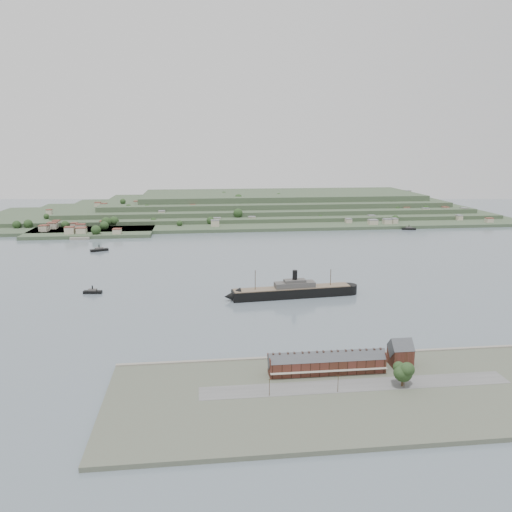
{
  "coord_description": "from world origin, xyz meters",
  "views": [
    {
      "loc": [
        -68.01,
        -379.91,
        107.01
      ],
      "look_at": [
        -20.7,
        30.0,
        14.51
      ],
      "focal_mm": 35.0,
      "sensor_mm": 36.0,
      "label": 1
    }
  ],
  "objects": [
    {
      "name": "terrace_row",
      "position": [
        -10.0,
        -168.02,
        6.84
      ],
      "size": [
        55.6,
        9.8,
        11.07
      ],
      "color": "#402217",
      "rests_on": "ground"
    },
    {
      "name": "steamship",
      "position": [
        -5.38,
        -42.77,
        4.35
      ],
      "size": [
        98.25,
        19.88,
        23.56
      ],
      "color": "black",
      "rests_on": "ground"
    },
    {
      "name": "ferry_east",
      "position": [
        199.37,
        225.0,
        1.56
      ],
      "size": [
        17.89,
        7.81,
        6.49
      ],
      "color": "black",
      "rests_on": "ground"
    },
    {
      "name": "tugboat",
      "position": [
        -147.0,
        -17.21,
        1.48
      ],
      "size": [
        13.76,
        5.1,
        6.05
      ],
      "color": "black",
      "rests_on": "ground"
    },
    {
      "name": "fig_tree",
      "position": [
        20.24,
        -185.34,
        9.06
      ],
      "size": [
        10.36,
        8.97,
        11.56
      ],
      "color": "#41301E",
      "rests_on": "ground"
    },
    {
      "name": "ferry_west",
      "position": [
        -170.48,
        135.09,
        1.62
      ],
      "size": [
        18.49,
        11.38,
        6.72
      ],
      "color": "black",
      "rests_on": "ground"
    },
    {
      "name": "gabled_building",
      "position": [
        27.5,
        -164.0,
        8.19
      ],
      "size": [
        10.4,
        10.18,
        14.09
      ],
      "color": "#402217",
      "rests_on": "ground"
    },
    {
      "name": "near_shore",
      "position": [
        0.0,
        -186.75,
        1.01
      ],
      "size": [
        220.0,
        80.0,
        2.6
      ],
      "color": "#4C5142",
      "rests_on": "ground"
    },
    {
      "name": "far_peninsula",
      "position": [
        27.91,
        393.1,
        11.88
      ],
      "size": [
        760.0,
        309.0,
        30.0
      ],
      "color": "#31452E",
      "rests_on": "ground"
    },
    {
      "name": "ground",
      "position": [
        0.0,
        0.0,
        0.0
      ],
      "size": [
        1400.0,
        1400.0,
        0.0
      ],
      "primitive_type": "plane",
      "color": "slate",
      "rests_on": "ground"
    }
  ]
}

